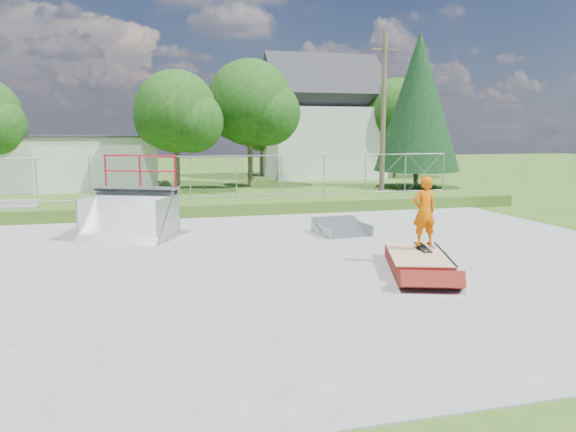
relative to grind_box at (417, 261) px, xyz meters
name	(u,v)px	position (x,y,z in m)	size (l,w,h in m)	color
ground	(307,262)	(-2.33, 1.45, -0.20)	(120.00, 120.00, 0.00)	#375D1A
concrete_pad	(307,261)	(-2.33, 1.45, -0.18)	(20.00, 16.00, 0.04)	gray
grass_berm	(241,206)	(-2.33, 10.95, 0.05)	(24.00, 3.00, 0.50)	#375D1A
grind_box	(417,261)	(0.00, 0.00, 0.00)	(2.16, 3.02, 0.41)	maroon
quarter_pipe	(127,198)	(-6.80, 5.79, 1.08)	(2.56, 2.17, 2.56)	gray
flat_bank_ramp	(342,228)	(-0.13, 4.81, 0.03)	(1.52, 1.63, 0.47)	gray
skateboard	(423,248)	(0.32, 0.31, 0.25)	(0.22, 0.80, 0.02)	black
skater	(424,214)	(0.32, 0.31, 1.10)	(0.62, 0.41, 1.71)	#DC5D01
concrete_stairs	(15,212)	(-10.83, 10.15, 0.20)	(1.50, 1.60, 0.80)	gray
chain_link_fence	(236,176)	(-2.33, 11.95, 1.20)	(20.00, 0.06, 1.80)	#96999E
utility_building_flat	(69,163)	(-10.33, 23.45, 1.30)	(10.00, 6.00, 3.00)	silver
gable_house	(321,125)	(6.67, 27.45, 3.63)	(8.40, 6.08, 8.94)	silver
utility_pole	(383,117)	(5.17, 13.45, 3.80)	(0.24, 0.24, 8.00)	brown
tree_left_near	(181,114)	(-4.08, 19.29, 4.03)	(4.76, 4.48, 6.65)	brown
tree_center	(255,106)	(0.45, 21.26, 4.64)	(5.44, 5.12, 7.60)	brown
tree_right_far	(401,114)	(11.94, 25.27, 4.34)	(5.10, 4.80, 7.12)	brown
tree_back_mid	(265,127)	(2.88, 29.31, 3.43)	(4.08, 3.84, 5.70)	brown
conifer_tree	(418,102)	(9.67, 18.45, 4.84)	(5.04, 5.04, 9.10)	brown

